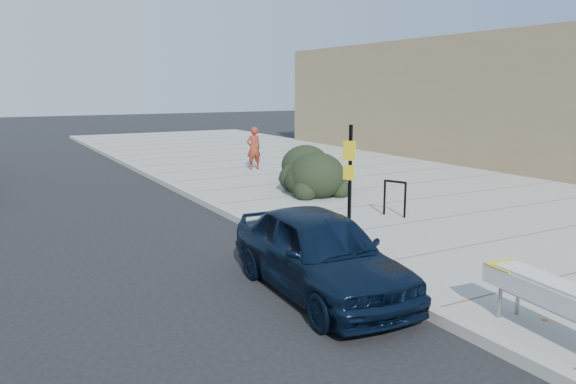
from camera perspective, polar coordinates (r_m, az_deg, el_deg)
name	(u,v)px	position (r m, az deg, el deg)	size (l,w,h in m)	color
ground	(349,277)	(9.63, 6.24, -8.58)	(120.00, 120.00, 0.00)	black
sidewalk_near	(407,194)	(16.79, 11.96, -0.20)	(11.20, 50.00, 0.15)	gray
curb_near	(231,214)	(13.82, -5.84, -2.28)	(0.22, 50.00, 0.17)	#9E9E99
bench	(566,299)	(7.48, 26.42, -9.72)	(0.73, 2.34, 0.70)	gray
bike_rack	(395,195)	(13.43, 10.80, -0.28)	(0.27, 0.54, 0.85)	black
sign_post	(350,177)	(10.78, 6.27, 1.57)	(0.13, 0.26, 2.31)	black
hedge	(303,165)	(16.89, 1.49, 2.72)	(1.83, 3.66, 1.37)	black
sedan_navy	(319,252)	(8.68, 3.22, -6.12)	(1.56, 3.88, 1.32)	black
pedestrian	(254,148)	(20.83, -3.50, 4.47)	(0.57, 0.38, 1.57)	maroon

